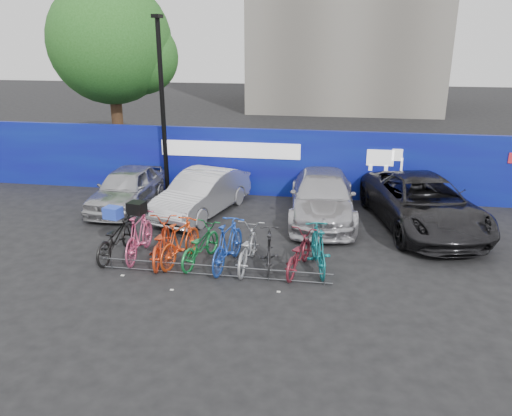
% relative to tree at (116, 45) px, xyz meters
% --- Properties ---
extents(ground, '(100.00, 100.00, 0.00)m').
position_rel_tree_xyz_m(ground, '(6.77, -10.06, -5.07)').
color(ground, black).
rests_on(ground, ground).
extents(hoarding, '(22.00, 0.18, 2.40)m').
position_rel_tree_xyz_m(hoarding, '(6.78, -4.06, -3.86)').
color(hoarding, '#0E0984').
rests_on(hoarding, ground).
extents(tree, '(5.40, 5.20, 7.80)m').
position_rel_tree_xyz_m(tree, '(0.00, 0.00, 0.00)').
color(tree, '#382314').
rests_on(tree, ground).
extents(lamppost, '(0.25, 0.50, 6.11)m').
position_rel_tree_xyz_m(lamppost, '(3.57, -4.66, -1.80)').
color(lamppost, black).
rests_on(lamppost, ground).
extents(bike_rack, '(5.60, 0.03, 0.30)m').
position_rel_tree_xyz_m(bike_rack, '(6.77, -10.66, -4.91)').
color(bike_rack, '#595B60').
rests_on(bike_rack, ground).
extents(car_0, '(1.61, 3.99, 1.36)m').
position_rel_tree_xyz_m(car_0, '(2.70, -6.14, -4.39)').
color(car_0, '#ABACB0').
rests_on(car_0, ground).
extents(car_1, '(2.55, 4.41, 1.38)m').
position_rel_tree_xyz_m(car_1, '(5.33, -6.34, -4.38)').
color(car_1, silver).
rests_on(car_1, ground).
extents(car_2, '(2.23, 4.97, 1.41)m').
position_rel_tree_xyz_m(car_2, '(9.14, -6.11, -4.36)').
color(car_2, '#B5B4BA').
rests_on(car_2, ground).
extents(car_3, '(3.70, 5.92, 1.53)m').
position_rel_tree_xyz_m(car_3, '(12.11, -6.49, -4.31)').
color(car_3, black).
rests_on(car_3, ground).
extents(bike_0, '(0.79, 2.04, 1.06)m').
position_rel_tree_xyz_m(bike_0, '(3.98, -9.92, -4.54)').
color(bike_0, black).
rests_on(bike_0, ground).
extents(bike_1, '(0.65, 2.03, 1.20)m').
position_rel_tree_xyz_m(bike_1, '(4.60, -9.86, -4.47)').
color(bike_1, '#CD4A78').
rests_on(bike_1, ground).
extents(bike_2, '(1.00, 2.09, 1.06)m').
position_rel_tree_xyz_m(bike_2, '(5.22, -10.00, -4.54)').
color(bike_2, red).
rests_on(bike_2, ground).
extents(bike_3, '(0.96, 1.95, 1.13)m').
position_rel_tree_xyz_m(bike_3, '(5.75, -9.99, -4.50)').
color(bike_3, red).
rests_on(bike_3, ground).
extents(bike_4, '(1.06, 1.95, 0.97)m').
position_rel_tree_xyz_m(bike_4, '(6.24, -9.95, -4.58)').
color(bike_4, '#147434').
rests_on(bike_4, ground).
extents(bike_5, '(0.87, 2.07, 1.20)m').
position_rel_tree_xyz_m(bike_5, '(6.97, -10.05, -4.47)').
color(bike_5, '#1C41A7').
rests_on(bike_5, ground).
extents(bike_6, '(0.75, 1.96, 1.02)m').
position_rel_tree_xyz_m(bike_6, '(7.44, -9.99, -4.56)').
color(bike_6, '#989B9F').
rests_on(bike_6, ground).
extents(bike_7, '(0.66, 1.71, 1.00)m').
position_rel_tree_xyz_m(bike_7, '(7.99, -9.96, -4.57)').
color(bike_7, black).
rests_on(bike_7, ground).
extents(bike_8, '(1.01, 1.92, 0.96)m').
position_rel_tree_xyz_m(bike_8, '(8.71, -10.03, -4.59)').
color(bike_8, maroon).
rests_on(bike_8, ground).
extents(bike_9, '(0.92, 1.97, 1.14)m').
position_rel_tree_xyz_m(bike_9, '(9.18, -9.87, -4.50)').
color(bike_9, '#116C72').
rests_on(bike_9, ground).
extents(cargo_crate, '(0.48, 0.40, 0.30)m').
position_rel_tree_xyz_m(cargo_crate, '(3.98, -9.92, -3.86)').
color(cargo_crate, blue).
rests_on(cargo_crate, bike_0).
extents(cargo_topcase, '(0.46, 0.43, 0.30)m').
position_rel_tree_xyz_m(cargo_topcase, '(4.60, -9.86, -3.72)').
color(cargo_topcase, black).
rests_on(cargo_topcase, bike_1).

